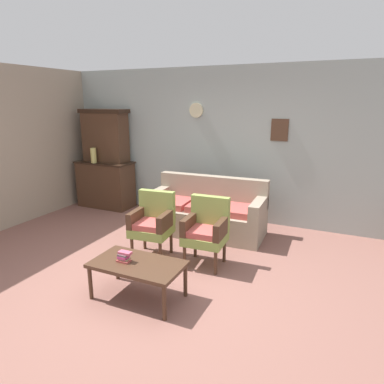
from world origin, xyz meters
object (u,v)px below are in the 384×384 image
coffee_table (138,266)px  side_cabinet (106,184)px  vase_on_cabinet (94,155)px  book_stack_on_table (124,257)px  armchair_near_couch_end (206,229)px  armchair_near_cabinet (153,221)px  floral_couch (207,213)px

coffee_table → side_cabinet: bearing=133.5°
side_cabinet → vase_on_cabinet: 0.65m
vase_on_cabinet → coffee_table: size_ratio=0.29×
side_cabinet → book_stack_on_table: (2.34, -2.65, 0.01)m
armchair_near_couch_end → book_stack_on_table: bearing=-115.2°
side_cabinet → armchair_near_couch_end: bearing=-28.5°
side_cabinet → coffee_table: side_cabinet is taller
armchair_near_cabinet → floral_couch: bearing=72.1°
vase_on_cabinet → armchair_near_couch_end: (2.96, -1.37, -0.58)m
armchair_near_cabinet → coffee_table: size_ratio=0.90×
floral_couch → armchair_near_cabinet: (-0.36, -1.11, 0.17)m
book_stack_on_table → coffee_table: bearing=13.1°
floral_couch → armchair_near_cabinet: 1.18m
armchair_near_cabinet → book_stack_on_table: size_ratio=5.85×
coffee_table → book_stack_on_table: 0.18m
side_cabinet → vase_on_cabinet: size_ratio=3.92×
side_cabinet → armchair_near_cabinet: side_cabinet is taller
vase_on_cabinet → coffee_table: 3.63m
armchair_near_couch_end → side_cabinet: bearing=151.5°
vase_on_cabinet → floral_couch: (2.54, -0.31, -0.75)m
armchair_near_cabinet → book_stack_on_table: bearing=-75.9°
book_stack_on_table → floral_couch: bearing=87.5°
coffee_table → book_stack_on_table: book_stack_on_table is taller
floral_couch → side_cabinet: bearing=168.5°
floral_couch → armchair_near_cabinet: bearing=-107.9°
vase_on_cabinet → armchair_near_couch_end: size_ratio=0.33×
vase_on_cabinet → book_stack_on_table: size_ratio=1.91×
armchair_near_cabinet → armchair_near_couch_end: 0.78m
book_stack_on_table → armchair_near_couch_end: bearing=64.8°
vase_on_cabinet → floral_couch: 2.67m
vase_on_cabinet → book_stack_on_table: (2.45, -2.47, -0.60)m
vase_on_cabinet → coffee_table: bearing=-43.2°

